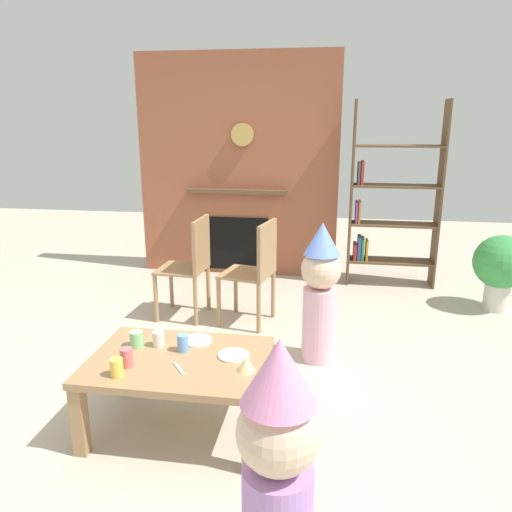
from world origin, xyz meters
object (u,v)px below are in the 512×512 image
(paper_cup_near_right, at_px, (158,339))
(birthday_cake_slice, at_px, (246,364))
(paper_cup_far_left, at_px, (183,343))
(paper_cup_far_right, at_px, (137,339))
(dining_chair_left, at_px, (192,262))
(potted_plant_tall, at_px, (501,265))
(paper_cup_center, at_px, (117,368))
(paper_plate_front, at_px, (234,355))
(dining_chair_middle, at_px, (257,267))
(paper_plate_rear, at_px, (197,340))
(child_with_cone_hat, at_px, (278,471))
(coffee_table, at_px, (179,369))
(bookshelf, at_px, (388,204))
(child_in_pink, at_px, (320,289))
(paper_cup_near_left, at_px, (127,357))

(paper_cup_near_right, xyz_separation_m, birthday_cake_slice, (0.55, -0.21, -0.00))
(birthday_cake_slice, bearing_deg, paper_cup_far_left, 156.40)
(paper_cup_far_right, relative_size, dining_chair_left, 0.10)
(potted_plant_tall, bearing_deg, paper_cup_near_right, -140.60)
(paper_cup_center, relative_size, paper_cup_far_right, 1.03)
(paper_cup_far_right, height_order, paper_plate_front, paper_cup_far_right)
(dining_chair_left, height_order, dining_chair_middle, same)
(paper_cup_near_right, height_order, dining_chair_left, dining_chair_left)
(paper_plate_rear, bearing_deg, child_with_cone_hat, -62.62)
(coffee_table, height_order, birthday_cake_slice, birthday_cake_slice)
(bookshelf, height_order, coffee_table, bookshelf)
(paper_cup_far_right, distance_m, potted_plant_tall, 3.36)
(birthday_cake_slice, xyz_separation_m, dining_chair_left, (-0.78, 1.68, 0.04))
(child_in_pink, distance_m, dining_chair_middle, 0.80)
(dining_chair_left, bearing_deg, paper_cup_near_left, 97.77)
(coffee_table, height_order, child_with_cone_hat, child_with_cone_hat)
(paper_plate_front, xyz_separation_m, potted_plant_tall, (2.05, 2.12, -0.01))
(coffee_table, height_order, paper_cup_center, paper_cup_center)
(paper_cup_near_right, xyz_separation_m, paper_cup_far_right, (-0.12, -0.03, 0.00))
(paper_cup_near_right, height_order, paper_plate_rear, paper_cup_near_right)
(birthday_cake_slice, relative_size, dining_chair_left, 0.11)
(paper_cup_center, distance_m, paper_plate_front, 0.63)
(paper_cup_center, height_order, dining_chair_left, dining_chair_left)
(dining_chair_left, distance_m, dining_chair_middle, 0.59)
(paper_cup_near_right, height_order, dining_chair_middle, dining_chair_middle)
(paper_plate_rear, xyz_separation_m, child_in_pink, (0.71, 0.73, 0.10))
(coffee_table, xyz_separation_m, potted_plant_tall, (2.35, 2.19, 0.06))
(coffee_table, height_order, potted_plant_tall, potted_plant_tall)
(potted_plant_tall, bearing_deg, paper_cup_center, -136.99)
(coffee_table, xyz_separation_m, paper_cup_near_left, (-0.24, -0.13, 0.12))
(birthday_cake_slice, bearing_deg, dining_chair_left, 114.78)
(birthday_cake_slice, bearing_deg, child_in_pink, 71.15)
(bookshelf, distance_m, coffee_table, 3.18)
(paper_plate_rear, height_order, child_in_pink, child_in_pink)
(paper_cup_far_left, xyz_separation_m, dining_chair_middle, (0.20, 1.44, 0.03))
(paper_cup_far_left, height_order, child_with_cone_hat, child_with_cone_hat)
(paper_cup_near_left, xyz_separation_m, dining_chair_left, (-0.14, 1.73, 0.03))
(paper_plate_front, relative_size, dining_chair_middle, 0.19)
(coffee_table, distance_m, paper_plate_rear, 0.24)
(paper_cup_far_left, height_order, dining_chair_left, dining_chair_left)
(paper_cup_far_left, distance_m, potted_plant_tall, 3.15)
(paper_cup_center, xyz_separation_m, paper_plate_front, (0.55, 0.30, -0.04))
(paper_cup_far_left, xyz_separation_m, paper_plate_rear, (0.04, 0.14, -0.04))
(paper_cup_center, bearing_deg, dining_chair_left, 94.02)
(bookshelf, relative_size, paper_cup_near_right, 21.32)
(paper_cup_center, distance_m, child_in_pink, 1.56)
(paper_cup_far_right, bearing_deg, child_with_cone_hat, -48.45)
(paper_plate_front, distance_m, paper_plate_rear, 0.30)
(bookshelf, height_order, paper_cup_far_left, bookshelf)
(paper_cup_near_left, distance_m, potted_plant_tall, 3.48)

